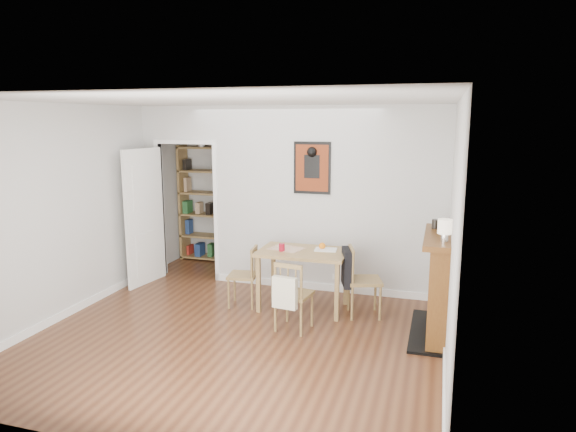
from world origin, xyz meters
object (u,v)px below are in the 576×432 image
(notebook, at_px, (326,250))
(ceramic_jar_b, at_px, (435,224))
(dining_table, at_px, (303,258))
(ceramic_jar_a, at_px, (441,228))
(chair_front, at_px, (293,295))
(chair_right, at_px, (363,280))
(orange_fruit, at_px, (322,246))
(fireplace, at_px, (440,282))
(mantel_lamp, at_px, (445,228))
(bookshelf, at_px, (204,204))
(red_glass, at_px, (282,247))
(chair_left, at_px, (243,276))

(notebook, bearing_deg, ceramic_jar_b, -5.53)
(dining_table, distance_m, ceramic_jar_a, 1.76)
(chair_front, xyz_separation_m, ceramic_jar_a, (1.59, 0.48, 0.79))
(dining_table, height_order, ceramic_jar_b, ceramic_jar_b)
(dining_table, distance_m, chair_right, 0.80)
(ceramic_jar_a, bearing_deg, orange_fruit, 166.35)
(dining_table, relative_size, ceramic_jar_b, 10.59)
(fireplace, bearing_deg, mantel_lamp, -86.42)
(bookshelf, bearing_deg, dining_table, -38.75)
(red_glass, height_order, ceramic_jar_a, ceramic_jar_a)
(ceramic_jar_a, bearing_deg, dining_table, 172.76)
(chair_front, distance_m, red_glass, 0.79)
(red_glass, relative_size, notebook, 0.35)
(bookshelf, relative_size, notebook, 7.13)
(chair_right, distance_m, ceramic_jar_b, 1.12)
(dining_table, bearing_deg, chair_front, -84.09)
(ceramic_jar_a, height_order, ceramic_jar_b, same)
(red_glass, distance_m, notebook, 0.56)
(ceramic_jar_a, bearing_deg, chair_left, 177.92)
(chair_front, xyz_separation_m, fireplace, (1.60, 0.36, 0.19))
(red_glass, distance_m, ceramic_jar_b, 1.89)
(bookshelf, bearing_deg, chair_right, -31.24)
(bookshelf, bearing_deg, notebook, -34.00)
(bookshelf, xyz_separation_m, red_glass, (2.00, -1.91, -0.16))
(chair_right, relative_size, notebook, 3.17)
(notebook, bearing_deg, chair_front, -103.69)
(chair_left, distance_m, ceramic_jar_a, 2.58)
(fireplace, xyz_separation_m, mantel_lamp, (0.02, -0.34, 0.69))
(bookshelf, relative_size, ceramic_jar_a, 18.46)
(notebook, distance_m, mantel_lamp, 1.71)
(mantel_lamp, xyz_separation_m, ceramic_jar_a, (-0.03, 0.46, -0.09))
(chair_right, xyz_separation_m, notebook, (-0.50, 0.13, 0.32))
(mantel_lamp, relative_size, ceramic_jar_b, 2.22)
(dining_table, bearing_deg, fireplace, -11.37)
(bookshelf, height_order, fireplace, bookshelf)
(chair_front, relative_size, fireplace, 0.67)
(bookshelf, height_order, ceramic_jar_b, bookshelf)
(chair_right, bearing_deg, chair_left, -176.42)
(chair_right, height_order, red_glass, chair_right)
(ceramic_jar_a, xyz_separation_m, ceramic_jar_b, (-0.07, 0.19, -0.00))
(red_glass, bearing_deg, bookshelf, 136.37)
(fireplace, height_order, ceramic_jar_b, ceramic_jar_b)
(dining_table, xyz_separation_m, bookshelf, (-2.26, 1.81, 0.30))
(dining_table, relative_size, fireplace, 0.90)
(orange_fruit, distance_m, notebook, 0.07)
(mantel_lamp, height_order, ceramic_jar_a, mantel_lamp)
(chair_left, bearing_deg, fireplace, -4.99)
(chair_left, height_order, orange_fruit, orange_fruit)
(red_glass, height_order, notebook, red_glass)
(ceramic_jar_b, bearing_deg, bookshelf, 154.57)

